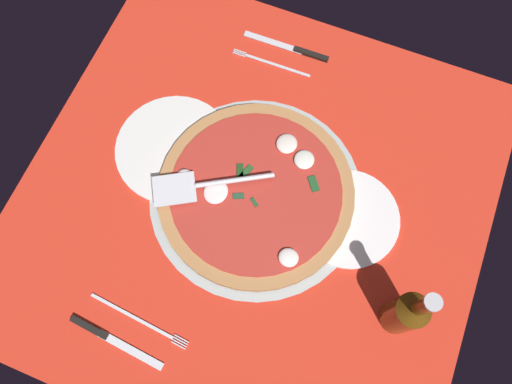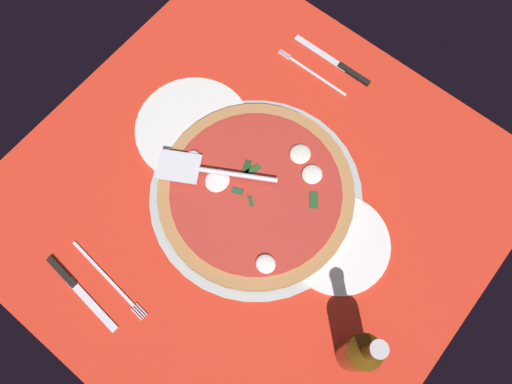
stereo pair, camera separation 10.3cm
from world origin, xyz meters
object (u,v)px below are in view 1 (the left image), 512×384
place_setting_far (283,57)px  pizza_server (204,185)px  beer_bottle (407,313)px  dinner_plate_left (174,149)px  dinner_plate_right (348,218)px  place_setting_near (124,330)px  pizza (256,192)px

place_setting_far → pizza_server: bearing=84.4°
place_setting_far → beer_bottle: size_ratio=0.89×
dinner_plate_left → place_setting_far: bearing=66.2°
pizza_server → dinner_plate_right: bearing=160.3°
dinner_plate_left → dinner_plate_right: size_ratio=1.19×
dinner_plate_left → dinner_plate_right: 38.39cm
beer_bottle → pizza_server: bearing=167.0°
place_setting_near → place_setting_far: (6.32, 66.13, 0.00)cm
dinner_plate_right → place_setting_near: size_ratio=0.90×
dinner_plate_left → pizza_server: size_ratio=1.09×
pizza_server → beer_bottle: beer_bottle is taller
place_setting_far → beer_bottle: (39.63, -45.45, 8.25)cm
dinner_plate_left → place_setting_near: 37.27cm
beer_bottle → place_setting_near: bearing=-155.8°
dinner_plate_right → pizza: bearing=-173.7°
dinner_plate_right → place_setting_far: place_setting_far is taller
pizza_server → place_setting_near: size_ratio=0.99×
place_setting_far → beer_bottle: bearing=130.4°
dinner_plate_left → pizza_server: (9.94, -6.17, 3.85)cm
pizza → place_setting_far: size_ratio=1.92×
dinner_plate_left → pizza: bearing=-8.6°
dinner_plate_left → beer_bottle: bearing=-16.9°
dinner_plate_left → pizza_server: pizza_server is taller
place_setting_far → dinner_plate_left: bearing=65.5°
pizza → place_setting_far: pizza is taller
place_setting_near → place_setting_far: size_ratio=1.11×
pizza → pizza_server: size_ratio=1.75×
dinner_plate_right → place_setting_near: (-31.73, -35.80, -0.15)cm
dinner_plate_left → place_setting_far: size_ratio=1.20×
dinner_plate_left → place_setting_far: (12.98, 29.46, -0.14)cm
pizza → dinner_plate_left: bearing=171.4°
place_setting_near → beer_bottle: (45.96, 20.68, 8.25)cm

